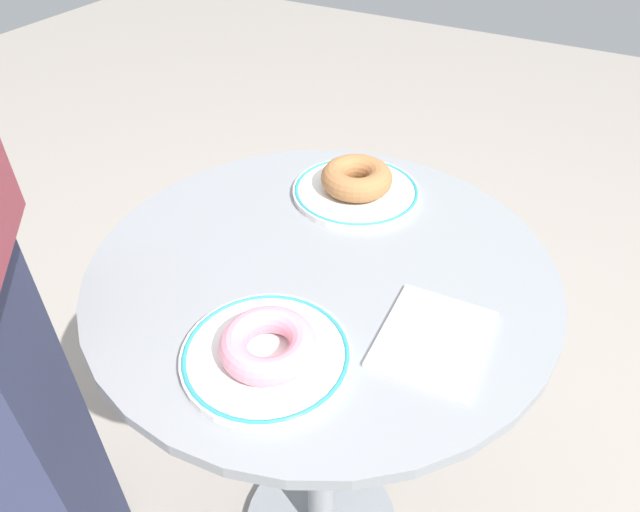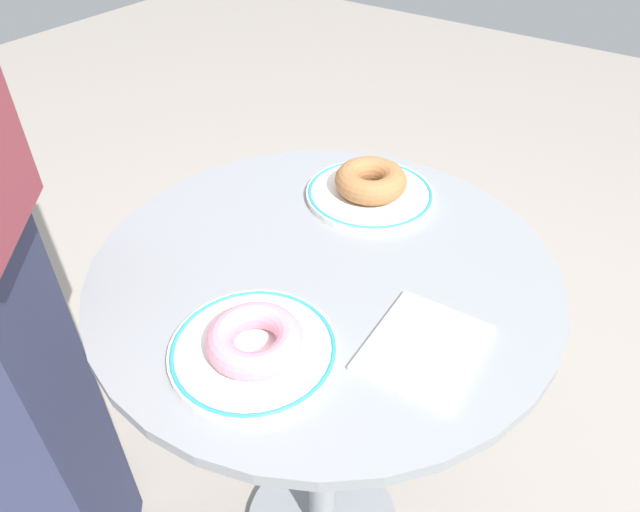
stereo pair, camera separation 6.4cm
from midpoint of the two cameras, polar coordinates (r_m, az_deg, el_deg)
The scene contains 6 objects.
cafe_table at distance 0.97m, azimuth 2.25°, elevation -11.75°, with size 0.65×0.65×0.77m.
plate_left at distance 0.68m, azimuth -3.91°, elevation -9.37°, with size 0.20×0.20×0.01m.
plate_right at distance 0.94m, azimuth 6.93°, elevation 6.10°, with size 0.21×0.21×0.01m.
donut_pink_frosted at distance 0.66m, azimuth -3.70°, elevation -8.41°, with size 0.11×0.11×0.03m, color pink.
donut_cinnamon at distance 0.93m, azimuth 7.05°, elevation 7.41°, with size 0.12×0.12×0.04m, color #A36B3D.
paper_napkin at distance 0.70m, azimuth 12.91°, elevation -8.96°, with size 0.15×0.12×0.01m, color white.
Camera 2 is at (-0.51, -0.35, 1.28)m, focal length 32.26 mm.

